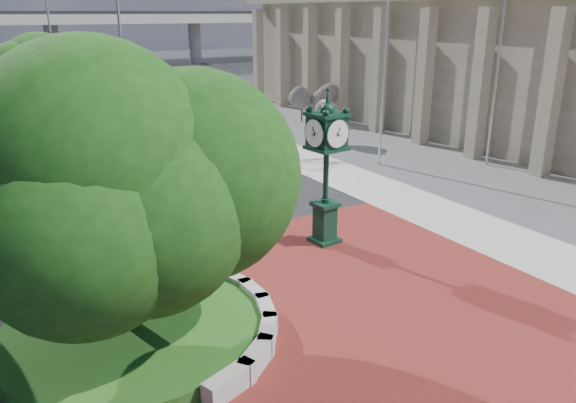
# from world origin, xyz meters

# --- Properties ---
(ground) EXTENTS (200.00, 200.00, 0.00)m
(ground) POSITION_xyz_m (0.00, 0.00, 0.00)
(ground) COLOR black
(ground) RESTS_ON ground
(plaza) EXTENTS (12.00, 12.00, 0.04)m
(plaza) POSITION_xyz_m (0.00, -1.00, 0.02)
(plaza) COLOR maroon
(plaza) RESTS_ON ground
(sidewalk) EXTENTS (20.00, 50.00, 0.04)m
(sidewalk) POSITION_xyz_m (16.00, 10.00, 0.02)
(sidewalk) COLOR #9E9B93
(sidewalk) RESTS_ON ground
(planter_wall) EXTENTS (2.96, 6.77, 0.54)m
(planter_wall) POSITION_xyz_m (-2.71, -0.00, 0.27)
(planter_wall) COLOR #9E9B93
(planter_wall) RESTS_ON ground
(grass_bed) EXTENTS (6.10, 6.10, 0.40)m
(grass_bed) POSITION_xyz_m (-5.00, 0.00, 0.20)
(grass_bed) COLOR #1B4012
(grass_bed) RESTS_ON ground
(civic_building) EXTENTS (17.35, 44.00, 8.60)m
(civic_building) POSITION_xyz_m (23.60, 12.00, 4.33)
(civic_building) COLOR tan
(civic_building) RESTS_ON ground
(overpass) EXTENTS (90.00, 12.00, 7.50)m
(overpass) POSITION_xyz_m (-0.22, 70.00, 6.54)
(overpass) COLOR #9E9B93
(overpass) RESTS_ON ground
(tree_planter) EXTENTS (5.20, 5.20, 6.33)m
(tree_planter) POSITION_xyz_m (-5.00, 0.00, 3.72)
(tree_planter) COLOR #38281C
(tree_planter) RESTS_ON ground
(tree_street) EXTENTS (4.40, 4.40, 5.45)m
(tree_street) POSITION_xyz_m (-4.00, 18.00, 3.24)
(tree_street) COLOR #38281C
(tree_street) RESTS_ON ground
(post_clock) EXTENTS (1.16, 1.16, 5.09)m
(post_clock) POSITION_xyz_m (2.23, 2.55, 2.79)
(post_clock) COLOR black
(post_clock) RESTS_ON ground
(parked_car) EXTENTS (2.36, 5.14, 1.71)m
(parked_car) POSITION_xyz_m (-0.39, 39.52, 0.85)
(parked_car) COLOR #530B0F
(parked_car) RESTS_ON ground
(flagpole_a) EXTENTS (1.69, 0.61, 11.14)m
(flagpole_a) POSITION_xyz_m (10.33, 9.49, 5.71)
(flagpole_a) COLOR silver
(flagpole_a) RESTS_ON ground
(flagpole_b) EXTENTS (1.77, 0.31, 11.38)m
(flagpole_b) POSITION_xyz_m (15.00, 6.66, 5.83)
(flagpole_b) COLOR silver
(flagpole_b) RESTS_ON ground
(street_lamp_near) EXTENTS (2.17, 1.01, 10.11)m
(street_lamp_near) POSITION_xyz_m (2.63, 26.56, 5.93)
(street_lamp_near) COLOR slate
(street_lamp_near) RESTS_ON ground
(street_lamp_far) EXTENTS (2.06, 0.66, 9.29)m
(street_lamp_far) POSITION_xyz_m (0.39, 39.42, 5.45)
(street_lamp_far) COLOR slate
(street_lamp_far) RESTS_ON ground
(shrub_near) EXTENTS (1.20, 1.20, 2.20)m
(shrub_near) POSITION_xyz_m (11.18, 15.11, 1.59)
(shrub_near) COLOR #38281C
(shrub_near) RESTS_ON ground
(shrub_mid) EXTENTS (1.20, 1.20, 2.20)m
(shrub_mid) POSITION_xyz_m (14.47, 20.48, 1.59)
(shrub_mid) COLOR #38281C
(shrub_mid) RESTS_ON ground
(shrub_far) EXTENTS (1.20, 1.20, 2.20)m
(shrub_far) POSITION_xyz_m (13.26, 21.45, 1.59)
(shrub_far) COLOR #38281C
(shrub_far) RESTS_ON ground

